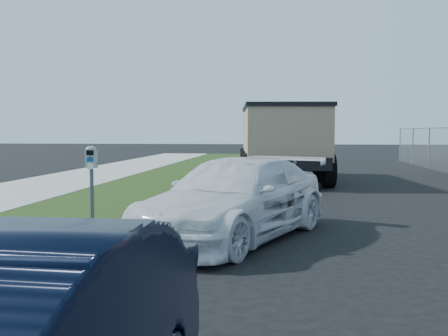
# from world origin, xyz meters

# --- Properties ---
(ground) EXTENTS (120.00, 120.00, 0.00)m
(ground) POSITION_xyz_m (0.00, 0.00, 0.00)
(ground) COLOR black
(ground) RESTS_ON ground
(streetside) EXTENTS (6.12, 50.00, 0.15)m
(streetside) POSITION_xyz_m (-5.57, 2.00, 0.07)
(streetside) COLOR #97978F
(streetside) RESTS_ON ground
(parking_meter) EXTENTS (0.19, 0.13, 1.30)m
(parking_meter) POSITION_xyz_m (-3.30, -0.38, 1.06)
(parking_meter) COLOR #3F4247
(parking_meter) RESTS_ON ground
(white_wagon) EXTENTS (3.24, 4.56, 1.23)m
(white_wagon) POSITION_xyz_m (-1.06, -0.12, 0.61)
(white_wagon) COLOR white
(white_wagon) RESTS_ON ground
(dump_truck) EXTENTS (3.22, 6.82, 2.59)m
(dump_truck) POSITION_xyz_m (-0.51, 9.89, 1.46)
(dump_truck) COLOR black
(dump_truck) RESTS_ON ground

